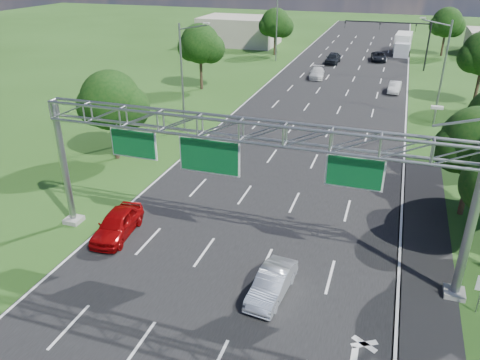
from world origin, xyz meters
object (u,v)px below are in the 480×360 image
at_px(sign_gantry, 243,141).
at_px(box_truck, 403,44).
at_px(traffic_signal, 404,33).
at_px(silver_sedan, 272,284).
at_px(red_coupe, 117,224).

distance_m(sign_gantry, box_truck, 66.82).
bearing_deg(traffic_signal, silver_sedan, -94.77).
bearing_deg(red_coupe, box_truck, 70.87).
bearing_deg(red_coupe, traffic_signal, 67.99).
xyz_separation_m(traffic_signal, silver_sedan, (-4.66, -55.86, -4.49)).
relative_size(red_coupe, silver_sedan, 1.12).
xyz_separation_m(sign_gantry, red_coupe, (-7.80, -0.45, -6.11)).
xyz_separation_m(sign_gantry, silver_sedan, (2.49, -2.86, -6.21)).
height_order(sign_gantry, silver_sedan, sign_gantry).
relative_size(silver_sedan, box_truck, 0.47).
bearing_deg(silver_sedan, sign_gantry, 136.87).
bearing_deg(traffic_signal, box_truck, 89.44).
xyz_separation_m(traffic_signal, box_truck, (0.13, 13.20, -3.60)).
bearing_deg(box_truck, silver_sedan, -89.90).
relative_size(sign_gantry, red_coupe, 5.12).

